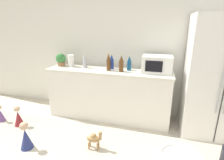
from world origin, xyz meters
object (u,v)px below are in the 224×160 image
(wise_man_figurine_crimson, at_px, (26,137))
(back_bottle_1, at_px, (109,62))
(potted_plant, at_px, (61,59))
(back_bottle_2, at_px, (112,62))
(wise_man_figurine_blue, at_px, (1,114))
(back_bottle_3, at_px, (129,63))
(back_bottle_4, at_px, (85,61))
(wise_man_figurine_purple, at_px, (18,117))
(refrigerator, at_px, (218,78))
(camel_figurine, at_px, (94,138))
(paper_towel_roll, at_px, (71,61))
(microwave, at_px, (157,64))
(back_bottle_0, at_px, (121,64))

(wise_man_figurine_crimson, bearing_deg, back_bottle_1, 93.20)
(potted_plant, relative_size, back_bottle_2, 0.89)
(wise_man_figurine_blue, relative_size, wise_man_figurine_crimson, 0.77)
(back_bottle_3, relative_size, back_bottle_4, 1.00)
(wise_man_figurine_blue, bearing_deg, back_bottle_2, 81.08)
(back_bottle_2, relative_size, wise_man_figurine_purple, 1.73)
(refrigerator, relative_size, camel_figurine, 15.09)
(potted_plant, xyz_separation_m, paper_towel_roll, (0.22, -0.00, -0.01))
(back_bottle_1, distance_m, back_bottle_3, 0.36)
(microwave, height_order, wise_man_figurine_purple, microwave)
(paper_towel_roll, xyz_separation_m, wise_man_figurine_purple, (0.65, -2.01, -0.00))
(back_bottle_1, height_order, wise_man_figurine_crimson, back_bottle_1)
(potted_plant, bearing_deg, wise_man_figurine_purple, -66.66)
(back_bottle_3, height_order, wise_man_figurine_purple, back_bottle_3)
(back_bottle_0, height_order, back_bottle_1, back_bottle_1)
(wise_man_figurine_blue, bearing_deg, back_bottle_4, 95.33)
(potted_plant, xyz_separation_m, microwave, (1.80, -0.01, 0.01))
(potted_plant, xyz_separation_m, back_bottle_3, (1.33, 0.01, -0.01))
(back_bottle_1, distance_m, wise_man_figurine_blue, 1.93)
(refrigerator, height_order, paper_towel_roll, refrigerator)
(back_bottle_2, bearing_deg, back_bottle_0, -34.12)
(potted_plant, height_order, paper_towel_roll, potted_plant)
(microwave, relative_size, back_bottle_1, 1.58)
(back_bottle_1, xyz_separation_m, wise_man_figurine_blue, (-0.30, -1.90, -0.05))
(back_bottle_2, bearing_deg, microwave, -2.53)
(paper_towel_roll, distance_m, camel_figurine, 2.47)
(back_bottle_3, bearing_deg, back_bottle_4, -178.21)
(microwave, bearing_deg, back_bottle_0, -169.70)
(back_bottle_1, bearing_deg, paper_towel_roll, 172.63)
(microwave, xyz_separation_m, back_bottle_4, (-1.29, -0.01, -0.02))
(back_bottle_0, relative_size, back_bottle_2, 1.06)
(potted_plant, relative_size, back_bottle_1, 0.79)
(refrigerator, relative_size, potted_plant, 7.68)
(paper_towel_roll, distance_m, back_bottle_2, 0.79)
(wise_man_figurine_blue, xyz_separation_m, wise_man_figurine_purple, (0.18, -0.01, 0.01))
(back_bottle_1, bearing_deg, potted_plant, 174.22)
(back_bottle_0, distance_m, wise_man_figurine_purple, 1.93)
(paper_towel_roll, distance_m, wise_man_figurine_crimson, 2.38)
(microwave, bearing_deg, camel_figurine, -97.97)
(refrigerator, xyz_separation_m, back_bottle_0, (-1.48, -0.03, 0.14))
(paper_towel_roll, height_order, back_bottle_0, back_bottle_0)
(camel_figurine, bearing_deg, paper_towel_roll, 121.43)
(refrigerator, bearing_deg, wise_man_figurine_blue, -136.31)
(back_bottle_0, xyz_separation_m, camel_figurine, (0.29, -1.99, -0.02))
(refrigerator, height_order, wise_man_figurine_blue, refrigerator)
(potted_plant, bearing_deg, back_bottle_4, -2.01)
(camel_figurine, bearing_deg, back_bottle_1, 104.37)
(wise_man_figurine_purple, bearing_deg, refrigerator, 46.56)
(back_bottle_2, distance_m, wise_man_figurine_crimson, 2.24)
(microwave, distance_m, back_bottle_0, 0.59)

